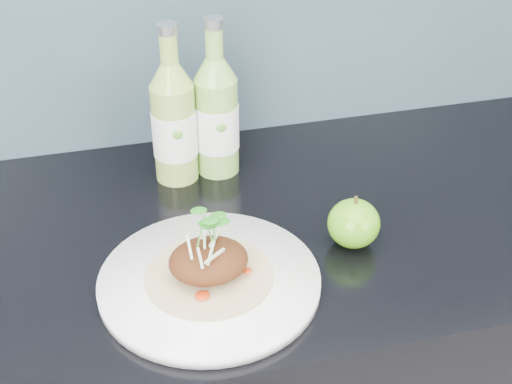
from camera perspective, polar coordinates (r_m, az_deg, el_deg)
dinner_plate at (r=0.96m, az=-3.74°, el=-7.15°), size 0.34×0.34×0.02m
pork_taco at (r=0.94m, az=-3.82°, el=-5.41°), size 0.17×0.17×0.10m
green_apple at (r=1.03m, az=7.83°, el=-2.50°), size 0.09×0.09×0.08m
cider_bottle_left at (r=1.15m, az=-6.58°, el=5.52°), size 0.09×0.09×0.26m
cider_bottle_right at (r=1.16m, az=-3.17°, el=6.08°), size 0.08×0.08×0.26m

